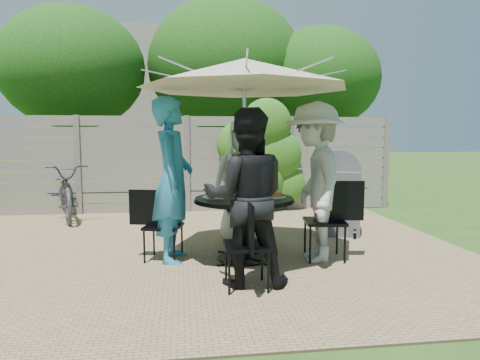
{
  "coord_description": "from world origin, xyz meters",
  "views": [
    {
      "loc": [
        -0.1,
        -5.19,
        1.48
      ],
      "look_at": [
        0.59,
        -0.1,
        0.94
      ],
      "focal_mm": 32.0,
      "sensor_mm": 36.0,
      "label": 1
    }
  ],
  "objects": [
    {
      "name": "backyard_envelope",
      "position": [
        0.09,
        10.29,
        2.61
      ],
      "size": [
        60.0,
        60.0,
        5.0
      ],
      "color": "#2A4A17",
      "rests_on": "ground"
    },
    {
      "name": "patio_table",
      "position": [
        0.62,
        -0.3,
        0.53
      ],
      "size": [
        1.28,
        1.28,
        0.75
      ],
      "rotation": [
        0.0,
        0.0,
        -0.12
      ],
      "color": "black",
      "rests_on": "ground"
    },
    {
      "name": "umbrella",
      "position": [
        0.62,
        -0.3,
        2.17
      ],
      "size": [
        2.69,
        2.69,
        2.35
      ],
      "rotation": [
        0.0,
        0.0,
        -0.12
      ],
      "color": "silver",
      "rests_on": "ground"
    },
    {
      "name": "chair_back",
      "position": [
        0.73,
        0.66,
        0.3
      ],
      "size": [
        0.49,
        0.72,
        0.98
      ],
      "rotation": [
        0.0,
        0.0,
        4.66
      ],
      "color": "black",
      "rests_on": "ground"
    },
    {
      "name": "person_back",
      "position": [
        0.72,
        0.52,
        0.85
      ],
      "size": [
        0.89,
        0.64,
        1.7
      ],
      "primitive_type": "imported",
      "rotation": [
        0.0,
        0.0,
        6.16
      ],
      "color": "silver",
      "rests_on": "ground"
    },
    {
      "name": "chair_left",
      "position": [
        -0.34,
        -0.18,
        0.25
      ],
      "size": [
        0.64,
        0.49,
        0.85
      ],
      "rotation": [
        0.0,
        0.0,
        6.03
      ],
      "color": "black",
      "rests_on": "ground"
    },
    {
      "name": "person_left",
      "position": [
        -0.21,
        -0.2,
        0.96
      ],
      "size": [
        0.54,
        0.75,
        1.92
      ],
      "primitive_type": "imported",
      "rotation": [
        0.0,
        0.0,
        7.73
      ],
      "color": "teal",
      "rests_on": "ground"
    },
    {
      "name": "chair_front",
      "position": [
        0.5,
        -1.26,
        0.26
      ],
      "size": [
        0.43,
        0.64,
        0.88
      ],
      "rotation": [
        0.0,
        0.0,
        1.55
      ],
      "color": "black",
      "rests_on": "ground"
    },
    {
      "name": "person_front",
      "position": [
        0.52,
        -1.13,
        0.87
      ],
      "size": [
        0.92,
        0.76,
        1.74
      ],
      "primitive_type": "imported",
      "rotation": [
        0.0,
        0.0,
        3.02
      ],
      "color": "black",
      "rests_on": "ground"
    },
    {
      "name": "chair_right",
      "position": [
        1.58,
        -0.42,
        0.29
      ],
      "size": [
        0.71,
        0.51,
        0.95
      ],
      "rotation": [
        0.0,
        0.0,
        3.01
      ],
      "color": "black",
      "rests_on": "ground"
    },
    {
      "name": "person_right",
      "position": [
        1.44,
        -0.4,
        0.93
      ],
      "size": [
        0.83,
        1.28,
        1.86
      ],
      "primitive_type": "imported",
      "rotation": [
        0.0,
        0.0,
        4.59
      ],
      "color": "#B4B3AF",
      "rests_on": "ground"
    },
    {
      "name": "plate_back",
      "position": [
        0.66,
        0.06,
        0.78
      ],
      "size": [
        0.26,
        0.26,
        0.06
      ],
      "color": "white",
      "rests_on": "patio_table"
    },
    {
      "name": "plate_left",
      "position": [
        0.26,
        -0.26,
        0.78
      ],
      "size": [
        0.26,
        0.26,
        0.06
      ],
      "color": "white",
      "rests_on": "patio_table"
    },
    {
      "name": "plate_front",
      "position": [
        0.57,
        -0.66,
        0.78
      ],
      "size": [
        0.26,
        0.26,
        0.06
      ],
      "color": "white",
      "rests_on": "patio_table"
    },
    {
      "name": "plate_right",
      "position": [
        0.97,
        -0.34,
        0.78
      ],
      "size": [
        0.26,
        0.26,
        0.06
      ],
      "color": "white",
      "rests_on": "patio_table"
    },
    {
      "name": "glass_back",
      "position": [
        0.54,
        -0.03,
        0.82
      ],
      "size": [
        0.07,
        0.07,
        0.14
      ],
      "primitive_type": "cylinder",
      "color": "silver",
      "rests_on": "patio_table"
    },
    {
      "name": "glass_left",
      "position": [
        0.35,
        -0.37,
        0.82
      ],
      "size": [
        0.07,
        0.07,
        0.14
      ],
      "primitive_type": "cylinder",
      "color": "silver",
      "rests_on": "patio_table"
    },
    {
      "name": "glass_front",
      "position": [
        0.69,
        -0.57,
        0.82
      ],
      "size": [
        0.07,
        0.07,
        0.14
      ],
      "primitive_type": "cylinder",
      "color": "silver",
      "rests_on": "patio_table"
    },
    {
      "name": "glass_right",
      "position": [
        0.89,
        -0.23,
        0.82
      ],
      "size": [
        0.07,
        0.07,
        0.14
      ],
      "primitive_type": "cylinder",
      "color": "silver",
      "rests_on": "patio_table"
    },
    {
      "name": "syrup_jug",
      "position": [
        0.56,
        -0.24,
        0.83
      ],
      "size": [
        0.09,
        0.09,
        0.16
      ],
      "primitive_type": "cylinder",
      "color": "#59280C",
      "rests_on": "patio_table"
    },
    {
      "name": "coffee_cup",
      "position": [
        0.74,
        -0.1,
        0.81
      ],
      "size": [
        0.08,
        0.08,
        0.12
      ],
      "primitive_type": "cylinder",
      "color": "#C6B293",
      "rests_on": "patio_table"
    },
    {
      "name": "bicycle",
      "position": [
        -2.13,
        2.6,
        0.5
      ],
      "size": [
        1.23,
        2.0,
        0.99
      ],
      "primitive_type": "imported",
      "rotation": [
        0.0,
        0.0,
        0.32
      ],
      "color": "#333338",
      "rests_on": "ground"
    },
    {
      "name": "bbq_grill",
      "position": [
        2.18,
        0.8,
        0.58
      ],
      "size": [
        0.75,
        0.67,
        1.27
      ],
      "rotation": [
        0.0,
        0.0,
        -0.37
      ],
      "color": "#5D5D62",
      "rests_on": "ground"
    }
  ]
}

